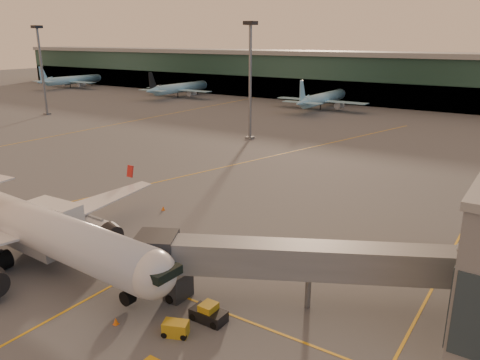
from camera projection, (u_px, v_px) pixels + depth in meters
The scene contains 14 objects.
ground at pixel (53, 283), 43.98m from camera, with size 600.00×600.00×0.00m, color #4C4F54.
taxi_markings at pixel (245, 168), 83.30m from camera, with size 100.12×173.00×0.01m.
terminal at pixel (424, 80), 154.38m from camera, with size 400.00×20.00×17.60m.
mast_west_far at pixel (41, 64), 136.73m from camera, with size 2.40×2.40×25.60m.
mast_west_near at pixel (250, 72), 102.83m from camera, with size 2.40×2.40×25.60m.
distant_aircraft_row at pixel (335, 110), 149.10m from camera, with size 290.00×34.00×13.00m.
main_airplane at pixel (29, 226), 47.08m from camera, with size 40.25×36.22×12.15m.
jet_bridge at pixel (328, 264), 38.75m from camera, with size 28.46×16.72×5.97m.
catering_truck at pixel (56, 222), 51.28m from camera, with size 6.51×3.14×4.95m.
gpu_cart at pixel (176, 329), 36.13m from camera, with size 2.28×1.85×1.16m.
pushback_tug at pixel (208, 314), 38.01m from camera, with size 2.96×1.61×1.52m.
cone_nose at pixel (172, 325), 37.18m from camera, with size 0.40×0.40×0.51m.
cone_wing_left at pixel (163, 208), 62.56m from camera, with size 0.47×0.47×0.60m.
cone_fwd at pixel (116, 321), 37.59m from camera, with size 0.46×0.46×0.59m.
Camera 1 is at (36.44, -22.90, 22.11)m, focal length 35.00 mm.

